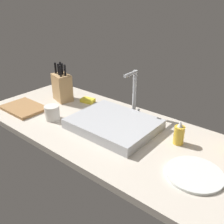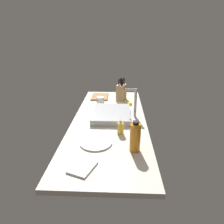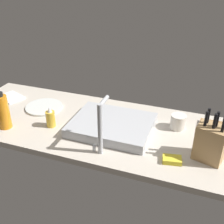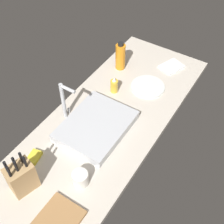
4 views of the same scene
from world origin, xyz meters
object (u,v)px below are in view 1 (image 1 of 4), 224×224
dinner_plate (194,174)px  cutting_board (24,108)px  coffee_mug (52,113)px  sink_basin (113,124)px  faucet (134,90)px  knife_block (62,87)px  dish_sponge (88,100)px  soap_bottle (179,134)px

dinner_plate → cutting_board: bearing=-175.9°
dinner_plate → coffee_mug: bearing=-176.8°
sink_basin → dinner_plate: bearing=-10.4°
faucet → knife_block: (-50.99, -12.21, -6.11)cm
sink_basin → faucet: bearing=94.9°
coffee_mug → cutting_board: bearing=-173.0°
sink_basin → dish_sponge: sink_basin is taller
coffee_mug → dish_sponge: 31.71cm
knife_block → dish_sponge: 19.80cm
cutting_board → soap_bottle: (94.96, 25.82, 4.31)cm
faucet → soap_bottle: (36.24, -12.78, -10.50)cm
knife_block → soap_bottle: 87.35cm
coffee_mug → dish_sponge: coffee_mug is taller
dish_sponge → cutting_board: bearing=-124.3°
cutting_board → soap_bottle: bearing=15.2°
dinner_plate → coffee_mug: coffee_mug is taller
faucet → cutting_board: bearing=-146.7°
cutting_board → soap_bottle: size_ratio=2.23×
soap_bottle → dinner_plate: 24.40cm
cutting_board → coffee_mug: size_ratio=3.11×
cutting_board → soap_bottle: soap_bottle is taller
knife_block → dinner_plate: knife_block is taller
dinner_plate → dish_sponge: bearing=163.0°
cutting_board → soap_bottle: 98.50cm
coffee_mug → dish_sponge: (-1.79, 31.52, -2.97)cm
soap_bottle → cutting_board: bearing=-164.8°
faucet → dinner_plate: faucet is taller
faucet → knife_block: faucet is taller
faucet → coffee_mug: 50.00cm
sink_basin → dish_sponge: 40.84cm
sink_basin → cutting_board: sink_basin is taller
dinner_plate → soap_bottle: bearing=131.7°
faucet → coffee_mug: bearing=-133.1°
cutting_board → dish_sponge: size_ratio=3.03×
faucet → dish_sponge: (-35.06, -3.98, -14.51)cm
sink_basin → knife_block: bearing=170.1°
coffee_mug → soap_bottle: bearing=18.1°
sink_basin → faucet: size_ratio=1.63×
faucet → soap_bottle: faucet is taller
faucet → soap_bottle: size_ratio=2.26×
knife_block → dish_sponge: size_ratio=2.86×
sink_basin → faucet: faucet is taller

